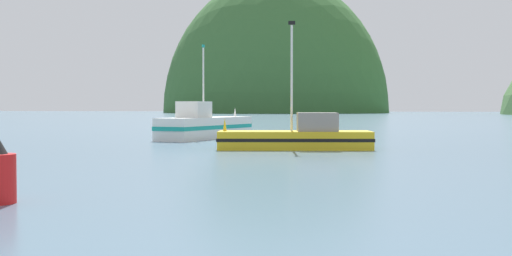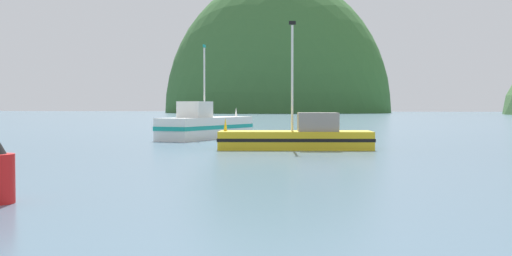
{
  "view_description": "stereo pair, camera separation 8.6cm",
  "coord_description": "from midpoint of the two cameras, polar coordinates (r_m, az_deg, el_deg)",
  "views": [
    {
      "loc": [
        -3.62,
        2.02,
        2.24
      ],
      "look_at": [
        -8.7,
        27.31,
        1.4
      ],
      "focal_mm": 46.6,
      "sensor_mm": 36.0,
      "label": 1
    },
    {
      "loc": [
        -3.54,
        2.03,
        2.24
      ],
      "look_at": [
        -8.7,
        27.31,
        1.4
      ],
      "focal_mm": 46.6,
      "sensor_mm": 36.0,
      "label": 2
    }
  ],
  "objects": [
    {
      "name": "fishing_boat_white",
      "position": [
        46.16,
        -4.45,
        0.15
      ],
      "size": [
        4.67,
        10.01,
        6.51
      ],
      "rotation": [
        0.0,
        0.0,
        1.33
      ],
      "color": "white",
      "rests_on": "ground"
    },
    {
      "name": "hill_far_right",
      "position": [
        241.57,
        1.59,
        1.32
      ],
      "size": [
        81.92,
        65.54,
        99.02
      ],
      "primitive_type": "ellipsoid",
      "color": "#386633",
      "rests_on": "ground"
    },
    {
      "name": "fishing_boat_yellow",
      "position": [
        34.77,
        3.56,
        -0.77
      ],
      "size": [
        8.35,
        3.87,
        6.69
      ],
      "rotation": [
        0.0,
        0.0,
        3.32
      ],
      "color": "gold",
      "rests_on": "ground"
    }
  ]
}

